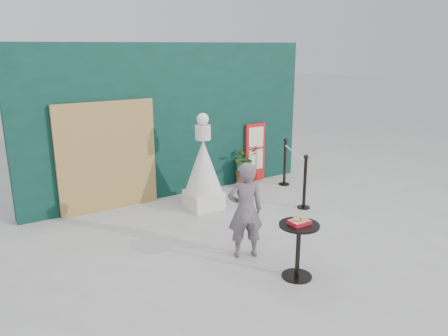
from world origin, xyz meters
The scene contains 10 objects.
ground centered at (0.00, 0.00, 0.00)m, with size 60.00×60.00×0.00m, color #ADAAA5.
back_wall centered at (0.00, 3.15, 1.50)m, with size 6.00×0.30×3.00m, color #0A2E23.
bamboo_fence centered at (-1.40, 2.94, 1.00)m, with size 1.80×0.08×2.00m, color tan.
woman centered at (-0.35, 0.07, 0.70)m, with size 0.51×0.34×1.40m, color slate.
menu_board centered at (1.90, 2.95, 0.65)m, with size 0.50×0.07×1.30m.
statue centered at (0.10, 2.08, 0.73)m, with size 0.70×0.70×1.79m.
cafe_table centered at (-0.11, -0.79, 0.50)m, with size 0.52×0.52×0.75m.
food_basket centered at (-0.10, -0.79, 0.79)m, with size 0.26×0.19×0.11m.
planter centered at (1.48, 2.75, 0.54)m, with size 0.55×0.47×0.93m.
stanchion_barrier centered at (1.98, 1.73, 0.49)m, with size 0.84×1.54×1.03m.
Camera 1 is at (-3.65, -4.66, 2.95)m, focal length 35.00 mm.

